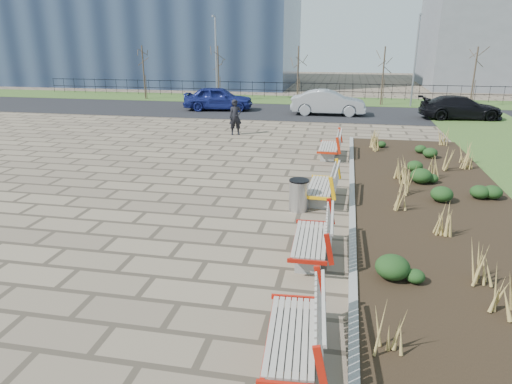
% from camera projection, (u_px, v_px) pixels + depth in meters
% --- Properties ---
extents(ground, '(120.00, 120.00, 0.00)m').
position_uv_depth(ground, '(154.00, 276.00, 9.17)').
color(ground, '#746550').
rests_on(ground, ground).
extents(planting_bed, '(4.50, 18.00, 0.10)m').
position_uv_depth(planting_bed, '(437.00, 209.00, 12.67)').
color(planting_bed, black).
rests_on(planting_bed, ground).
extents(planting_curb, '(0.16, 18.00, 0.15)m').
position_uv_depth(planting_curb, '(352.00, 203.00, 13.08)').
color(planting_curb, gray).
rests_on(planting_curb, ground).
extents(grass_verge_far, '(80.00, 5.00, 0.04)m').
position_uv_depth(grass_verge_far, '(299.00, 100.00, 35.20)').
color(grass_verge_far, '#33511E').
rests_on(grass_verge_far, ground).
extents(road, '(80.00, 7.00, 0.02)m').
position_uv_depth(road, '(290.00, 112.00, 29.63)').
color(road, black).
rests_on(road, ground).
extents(bench_a, '(1.04, 2.15, 1.00)m').
position_uv_depth(bench_a, '(291.00, 331.00, 6.65)').
color(bench_a, red).
rests_on(bench_a, ground).
extents(bench_b, '(0.95, 2.12, 1.00)m').
position_uv_depth(bench_b, '(310.00, 237.00, 9.80)').
color(bench_b, '#A6160B').
rests_on(bench_b, ground).
extents(bench_c, '(1.00, 2.14, 1.00)m').
position_uv_depth(bench_c, '(321.00, 184.00, 13.33)').
color(bench_c, '#FFB20D').
rests_on(bench_c, ground).
extents(bench_d, '(0.94, 2.12, 1.00)m').
position_uv_depth(bench_d, '(329.00, 145.00, 18.23)').
color(bench_d, red).
rests_on(bench_d, ground).
extents(litter_bin, '(0.53, 0.53, 0.86)m').
position_uv_depth(litter_bin, '(299.00, 195.00, 12.59)').
color(litter_bin, '#B2B2B7').
rests_on(litter_bin, ground).
extents(pedestrian, '(0.74, 0.62, 1.73)m').
position_uv_depth(pedestrian, '(235.00, 117.00, 22.42)').
color(pedestrian, black).
rests_on(pedestrian, ground).
extents(car_blue, '(4.72, 2.40, 1.54)m').
position_uv_depth(car_blue, '(218.00, 98.00, 30.14)').
color(car_blue, navy).
rests_on(car_blue, road).
extents(car_silver, '(4.60, 1.67, 1.51)m').
position_uv_depth(car_silver, '(328.00, 103.00, 28.28)').
color(car_silver, gray).
rests_on(car_silver, road).
extents(car_black, '(4.85, 2.44, 1.35)m').
position_uv_depth(car_black, '(461.00, 108.00, 26.78)').
color(car_black, black).
rests_on(car_black, road).
extents(tree_a, '(1.40, 1.40, 4.00)m').
position_uv_depth(tree_a, '(144.00, 73.00, 35.35)').
color(tree_a, '#4C3D2D').
rests_on(tree_a, grass_verge_far).
extents(tree_b, '(1.40, 1.40, 4.00)m').
position_uv_depth(tree_b, '(218.00, 74.00, 34.26)').
color(tree_b, '#4C3D2D').
rests_on(tree_b, grass_verge_far).
extents(tree_c, '(1.40, 1.40, 4.00)m').
position_uv_depth(tree_c, '(298.00, 75.00, 33.16)').
color(tree_c, '#4C3D2D').
rests_on(tree_c, grass_verge_far).
extents(tree_d, '(1.40, 1.40, 4.00)m').
position_uv_depth(tree_d, '(383.00, 76.00, 32.07)').
color(tree_d, '#4C3D2D').
rests_on(tree_d, grass_verge_far).
extents(tree_e, '(1.40, 1.40, 4.00)m').
position_uv_depth(tree_e, '(474.00, 77.00, 30.97)').
color(tree_e, '#4C3D2D').
rests_on(tree_e, grass_verge_far).
extents(lamp_west, '(0.24, 0.60, 6.00)m').
position_uv_depth(lamp_west, '(216.00, 60.00, 33.47)').
color(lamp_west, gray).
rests_on(lamp_west, grass_verge_far).
extents(lamp_east, '(0.24, 0.60, 6.00)m').
position_uv_depth(lamp_east, '(415.00, 62.00, 30.92)').
color(lamp_east, gray).
rests_on(lamp_east, grass_verge_far).
extents(railing_fence, '(44.00, 0.10, 1.20)m').
position_uv_depth(railing_fence, '(301.00, 90.00, 36.40)').
color(railing_fence, black).
rests_on(railing_fence, grass_verge_far).
extents(building_glass, '(40.00, 14.00, 15.00)m').
position_uv_depth(building_glass, '(105.00, 9.00, 47.98)').
color(building_glass, '#192338').
rests_on(building_glass, ground).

